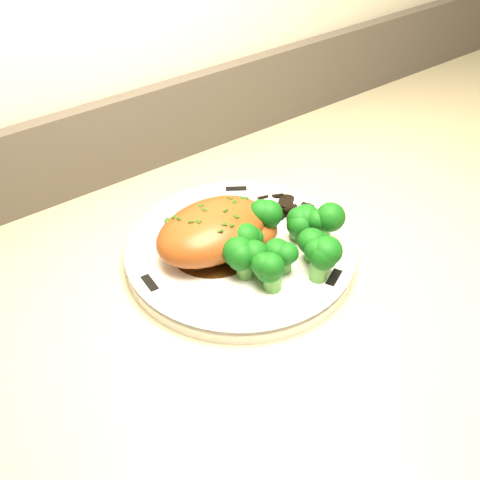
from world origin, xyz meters
TOP-DOWN VIEW (x-y plane):
  - counter at (-0.06, 1.67)m, footprint 2.00×0.66m
  - plate at (-0.55, 1.75)m, footprint 0.33×0.33m
  - rim_accent_0 at (-0.48, 1.85)m, footprint 0.03×0.02m
  - rim_accent_1 at (-0.66, 1.75)m, footprint 0.01×0.03m
  - rim_accent_2 at (-0.49, 1.64)m, footprint 0.03×0.02m
  - gravy_pool at (-0.57, 1.76)m, footprint 0.10×0.10m
  - chicken_breast at (-0.57, 1.76)m, footprint 0.15×0.11m
  - mushroom_pile at (-0.48, 1.77)m, footprint 0.08×0.06m
  - broccoli_florets at (-0.52, 1.70)m, footprint 0.14×0.12m

SIDE VIEW (x-z plane):
  - counter at x=-0.06m, z-range -0.06..0.93m
  - plate at x=-0.55m, z-range 0.86..0.88m
  - rim_accent_0 at x=-0.48m, z-range 0.88..0.88m
  - rim_accent_1 at x=-0.66m, z-range 0.88..0.88m
  - rim_accent_2 at x=-0.49m, z-range 0.88..0.88m
  - gravy_pool at x=-0.57m, z-range 0.88..0.88m
  - mushroom_pile at x=-0.48m, z-range 0.87..0.90m
  - broccoli_florets at x=-0.52m, z-range 0.88..0.93m
  - chicken_breast at x=-0.57m, z-range 0.88..0.94m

